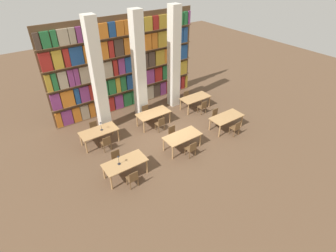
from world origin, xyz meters
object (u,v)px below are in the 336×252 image
Objects in this scene: desk_lamp_1 at (101,125)px; chair_9 at (146,112)px; chair_7 at (95,129)px; reading_table_4 at (153,114)px; reading_table_3 at (99,132)px; chair_3 at (173,134)px; chair_0 at (133,178)px; pillar_left at (98,78)px; pillar_center at (139,68)px; chair_2 at (191,149)px; chair_1 at (117,159)px; chair_11 at (187,97)px; reading_table_2 at (227,118)px; reading_table_5 at (195,98)px; chair_5 at (216,116)px; pillar_right at (174,59)px; desk_lamp_0 at (118,158)px; chair_8 at (160,124)px; chair_4 at (236,128)px; reading_table_0 at (125,164)px; chair_10 at (203,107)px; chair_6 at (106,143)px; reading_table_1 at (182,137)px.

desk_lamp_1 is 3.14m from chair_9.
reading_table_4 is at bearing 165.11° from chair_7.
desk_lamp_1 is (0.16, -0.02, 0.42)m from reading_table_3.
chair_0 is at bearing 26.36° from chair_3.
pillar_left and pillar_center have the same top height.
chair_2 is at bearing -49.03° from desk_lamp_1.
chair_11 is at bearing -155.82° from chair_1.
pillar_center is 6.33m from chair_0.
pillar_left reaches higher than reading_table_2.
chair_1 reaches higher than reading_table_5.
pillar_right is at bearing -77.87° from chair_5.
pillar_left reaches higher than reading_table_3.
desk_lamp_0 is 6.56m from chair_5.
chair_9 is (3.42, 3.47, -0.63)m from desk_lamp_0.
desk_lamp_0 is 0.54× the size of chair_8.
pillar_left is at bearing 139.09° from chair_4.
desk_lamp_0 is 0.25× the size of reading_table_2.
pillar_right reaches higher than desk_lamp_0.
chair_7 is (-6.23, 3.48, -0.22)m from reading_table_2.
chair_0 is (-5.59, -4.81, -2.53)m from pillar_right.
chair_3 is at bearing -32.33° from reading_table_3.
chair_2 reaches higher than reading_table_0.
desk_lamp_1 reaches higher than chair_10.
chair_7 is 3.13m from chair_9.
reading_table_2 is at bearing -91.34° from reading_table_5.
chair_5 and chair_10 have the same top height.
reading_table_3 is (0.06, 2.12, 0.22)m from chair_1.
reading_table_0 is at bearing -127.98° from pillar_center.
pillar_left reaches higher than chair_1.
reading_table_3 is (-0.81, -1.21, -2.31)m from pillar_left.
chair_6 is at bearing -87.11° from reading_table_3.
chair_3 and chair_11 have the same top height.
desk_lamp_0 is (-0.20, -0.71, 0.63)m from chair_1.
desk_lamp_1 is (-6.06, 1.98, 0.64)m from chair_5.
chair_3 is (-0.03, 0.74, -0.22)m from reading_table_1.
reading_table_0 and reading_table_3 have the same top height.
pillar_center is (2.36, 0.00, 0.00)m from pillar_left.
chair_5 is at bearing -18.04° from desk_lamp_1.
chair_1 is 6.49m from chair_10.
desk_lamp_1 is 0.56× the size of chair_10.
chair_0 is at bearing 14.36° from chair_5.
chair_5 is 0.46× the size of reading_table_4.
desk_lamp_1 is (0.12, 0.72, 0.64)m from chair_6.
desk_lamp_1 is 6.20m from chair_10.
desk_lamp_0 is 4.00m from chair_8.
reading_table_2 is 6.69m from desk_lamp_1.
pillar_right is 6.98m from chair_1.
reading_table_1 is at bearing 132.13° from chair_7.
reading_table_5 is at bearing 88.66° from reading_table_2.
reading_table_1 is 2.16× the size of chair_5.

